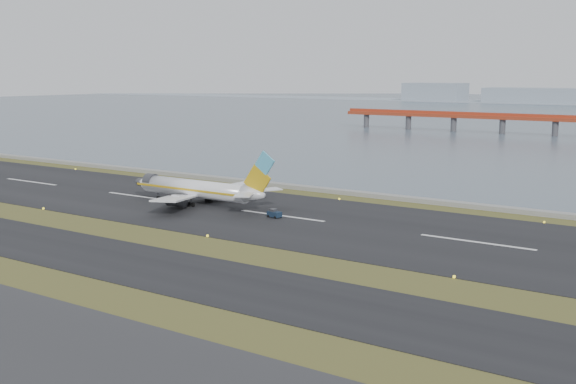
{
  "coord_description": "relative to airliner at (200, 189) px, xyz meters",
  "views": [
    {
      "loc": [
        80.84,
        -85.24,
        28.17
      ],
      "look_at": [
        7.01,
        22.0,
        6.64
      ],
      "focal_mm": 45.0,
      "sensor_mm": 36.0,
      "label": 1
    }
  ],
  "objects": [
    {
      "name": "airliner",
      "position": [
        0.0,
        0.0,
        0.0
      ],
      "size": [
        38.52,
        32.89,
        12.8
      ],
      "color": "white",
      "rests_on": "ground"
    },
    {
      "name": "ground",
      "position": [
        21.47,
        -29.89,
        -3.46
      ],
      "size": [
        1000.0,
        1000.0,
        0.0
      ],
      "primitive_type": "plane",
      "color": "#344117",
      "rests_on": "ground"
    },
    {
      "name": "runway_strip",
      "position": [
        21.47,
        0.11,
        -3.41
      ],
      "size": [
        1000.0,
        45.0,
        0.1
      ],
      "primitive_type": "cube",
      "color": "black",
      "rests_on": "ground"
    },
    {
      "name": "pushback_tug",
      "position": [
        21.23,
        -2.14,
        -2.59
      ],
      "size": [
        3.03,
        2.09,
        1.79
      ],
      "rotation": [
        0.0,
        0.0,
        -0.18
      ],
      "color": "#142438",
      "rests_on": "ground"
    },
    {
      "name": "taxiway_strip",
      "position": [
        21.47,
        -41.89,
        -3.41
      ],
      "size": [
        1000.0,
        18.0,
        0.1
      ],
      "primitive_type": "cube",
      "color": "black",
      "rests_on": "ground"
    },
    {
      "name": "seawall",
      "position": [
        21.47,
        30.11,
        -2.96
      ],
      "size": [
        1000.0,
        2.5,
        1.0
      ],
      "primitive_type": "cube",
      "color": "gray",
      "rests_on": "ground"
    }
  ]
}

